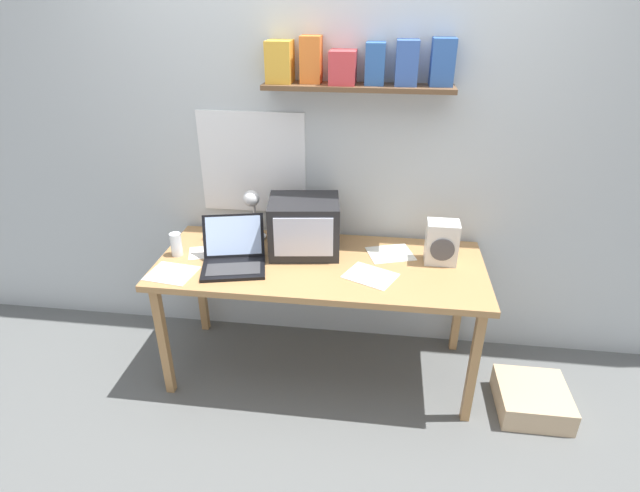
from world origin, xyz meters
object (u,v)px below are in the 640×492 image
(loose_paper_near_monitor, at_px, (207,252))
(loose_paper_near_laptop, at_px, (390,254))
(desk_lamp, at_px, (253,208))
(laptop, at_px, (234,254))
(printed_handout, at_px, (370,276))
(corner_desk, at_px, (320,272))
(open_notebook, at_px, (172,273))
(crt_monitor, at_px, (304,226))
(juice_glass, at_px, (176,245))
(floor_cushion, at_px, (532,399))
(space_heater, at_px, (442,242))

(loose_paper_near_monitor, height_order, loose_paper_near_laptop, same)
(desk_lamp, bearing_deg, laptop, -100.23)
(loose_paper_near_monitor, bearing_deg, loose_paper_near_laptop, 6.49)
(printed_handout, bearing_deg, corner_desk, 158.20)
(laptop, height_order, open_notebook, laptop)
(crt_monitor, relative_size, juice_glass, 3.20)
(corner_desk, xyz_separation_m, loose_paper_near_laptop, (0.38, 0.15, 0.06))
(corner_desk, bearing_deg, floor_cushion, -8.75)
(floor_cushion, bearing_deg, space_heater, 153.07)
(laptop, relative_size, juice_glass, 3.01)
(desk_lamp, distance_m, juice_glass, 0.47)
(printed_handout, bearing_deg, loose_paper_near_monitor, 171.34)
(juice_glass, relative_size, printed_handout, 0.43)
(corner_desk, bearing_deg, loose_paper_near_laptop, 21.21)
(open_notebook, relative_size, printed_handout, 0.84)
(desk_lamp, xyz_separation_m, loose_paper_near_laptop, (0.79, -0.06, -0.21))
(space_heater, distance_m, loose_paper_near_monitor, 1.29)
(juice_glass, xyz_separation_m, loose_paper_near_laptop, (1.17, 0.16, -0.06))
(loose_paper_near_monitor, relative_size, printed_handout, 0.75)
(printed_handout, height_order, loose_paper_near_laptop, same)
(loose_paper_near_laptop, relative_size, floor_cushion, 0.79)
(laptop, distance_m, desk_lamp, 0.32)
(open_notebook, bearing_deg, loose_paper_near_monitor, 67.33)
(crt_monitor, bearing_deg, juice_glass, -176.21)
(space_heater, bearing_deg, crt_monitor, 178.21)
(space_heater, bearing_deg, floor_cushion, -26.37)
(desk_lamp, bearing_deg, space_heater, -7.92)
(open_notebook, bearing_deg, space_heater, 12.66)
(crt_monitor, relative_size, desk_lamp, 1.30)
(desk_lamp, bearing_deg, loose_paper_near_laptop, -6.14)
(crt_monitor, height_order, space_heater, crt_monitor)
(space_heater, xyz_separation_m, loose_paper_near_monitor, (-1.29, -0.06, -0.11))
(loose_paper_near_laptop, bearing_deg, corner_desk, -158.79)
(space_heater, height_order, floor_cushion, space_heater)
(crt_monitor, distance_m, floor_cushion, 1.55)
(juice_glass, relative_size, space_heater, 0.56)
(floor_cushion, bearing_deg, loose_paper_near_laptop, 157.84)
(laptop, xyz_separation_m, printed_handout, (0.73, -0.04, -0.06))
(space_heater, relative_size, floor_cushion, 0.64)
(corner_desk, bearing_deg, open_notebook, -163.72)
(loose_paper_near_monitor, bearing_deg, corner_desk, -2.66)
(corner_desk, bearing_deg, juice_glass, -178.88)
(space_heater, bearing_deg, loose_paper_near_monitor, -176.62)
(space_heater, xyz_separation_m, printed_handout, (-0.36, -0.20, -0.11))
(corner_desk, relative_size, crt_monitor, 4.22)
(crt_monitor, xyz_separation_m, laptop, (-0.35, -0.20, -0.09))
(space_heater, xyz_separation_m, loose_paper_near_laptop, (-0.26, 0.05, -0.11))
(laptop, relative_size, space_heater, 1.69)
(laptop, height_order, loose_paper_near_monitor, laptop)
(corner_desk, distance_m, desk_lamp, 0.54)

